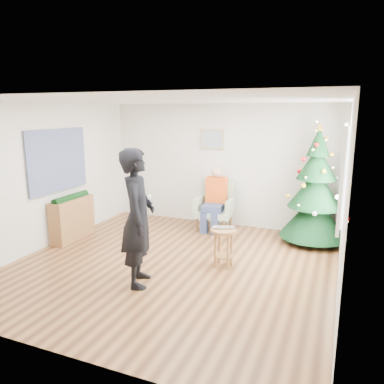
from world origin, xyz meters
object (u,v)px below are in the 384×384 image
at_px(stool, 223,248).
at_px(standing_man, 138,218).
at_px(armchair, 215,212).
at_px(christmas_tree, 315,190).
at_px(console, 72,219).

relative_size(stool, standing_man, 0.32).
bearing_deg(armchair, christmas_tree, -7.01).
bearing_deg(stool, christmas_tree, 54.82).
height_order(christmas_tree, stool, christmas_tree).
distance_m(standing_man, console, 2.54).
xyz_separation_m(christmas_tree, armchair, (-1.98, 0.08, -0.64)).
relative_size(christmas_tree, standing_man, 1.14).
xyz_separation_m(stool, armchair, (-0.76, 1.81, 0.05)).
bearing_deg(stool, console, 177.00).
distance_m(christmas_tree, armchair, 2.08).
relative_size(stool, armchair, 0.62).
bearing_deg(console, stool, -4.07).
height_order(christmas_tree, armchair, christmas_tree).
bearing_deg(christmas_tree, standing_man, -128.14).
height_order(stool, standing_man, standing_man).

